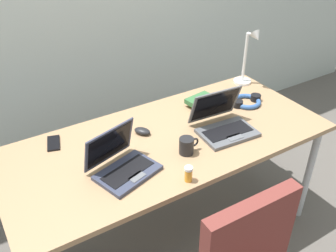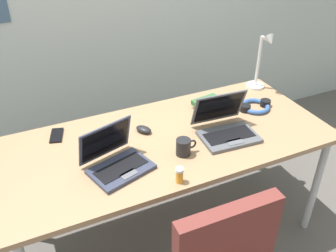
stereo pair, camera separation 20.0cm
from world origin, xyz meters
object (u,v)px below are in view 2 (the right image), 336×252
at_px(desk_lamp, 262,62).
at_px(pill_bottle, 180,175).
at_px(laptop_front_left, 116,160).
at_px(headphones, 255,106).
at_px(cell_phone, 57,135).
at_px(book_stack, 209,104).
at_px(laptop_back_left, 226,127).
at_px(computer_mouse, 144,129).
at_px(coffee_mug, 184,147).

xyz_separation_m(desk_lamp, pill_bottle, (-0.90, -0.62, -0.16)).
xyz_separation_m(laptop_front_left, pill_bottle, (0.23, -0.22, -0.00)).
distance_m(desk_lamp, headphones, 0.33).
xyz_separation_m(laptop_front_left, headphones, (0.96, 0.19, -0.03)).
relative_size(cell_phone, book_stack, 0.71).
height_order(headphones, book_stack, book_stack).
distance_m(laptop_back_left, cell_phone, 0.93).
distance_m(cell_phone, book_stack, 0.92).
bearing_deg(laptop_back_left, book_stack, 77.88).
bearing_deg(laptop_back_left, headphones, 27.12).
bearing_deg(desk_lamp, laptop_back_left, -143.04).
relative_size(laptop_back_left, cell_phone, 2.39).
xyz_separation_m(laptop_back_left, computer_mouse, (-0.40, 0.21, -0.03)).
distance_m(headphones, coffee_mug, 0.65).
height_order(laptop_back_left, coffee_mug, laptop_back_left).
xyz_separation_m(book_stack, coffee_mug, (-0.35, -0.36, 0.02)).
distance_m(desk_lamp, computer_mouse, 0.93).
relative_size(computer_mouse, book_stack, 0.50).
bearing_deg(coffee_mug, computer_mouse, 112.07).
xyz_separation_m(headphones, pill_bottle, (-0.73, -0.41, 0.03)).
bearing_deg(book_stack, pill_bottle, -130.92).
distance_m(laptop_front_left, coffee_mug, 0.35).
distance_m(desk_lamp, coffee_mug, 0.91).
height_order(computer_mouse, book_stack, book_stack).
bearing_deg(computer_mouse, headphones, -36.11).
bearing_deg(cell_phone, laptop_back_left, -7.00).
bearing_deg(coffee_mug, pill_bottle, -121.91).
bearing_deg(book_stack, computer_mouse, -169.96).
relative_size(desk_lamp, book_stack, 2.08).
distance_m(computer_mouse, cell_phone, 0.48).
height_order(book_stack, coffee_mug, coffee_mug).
distance_m(computer_mouse, coffee_mug, 0.30).
bearing_deg(headphones, cell_phone, 169.91).
distance_m(cell_phone, coffee_mug, 0.71).
xyz_separation_m(laptop_front_left, coffee_mug, (0.35, -0.04, 0.00)).
bearing_deg(coffee_mug, desk_lamp, 29.06).
bearing_deg(laptop_back_left, cell_phone, 156.39).
distance_m(headphones, book_stack, 0.29).
distance_m(pill_bottle, coffee_mug, 0.22).
height_order(pill_bottle, book_stack, pill_bottle).
height_order(laptop_back_left, computer_mouse, laptop_back_left).
bearing_deg(laptop_front_left, cell_phone, 118.61).
relative_size(laptop_back_left, coffee_mug, 2.88).
distance_m(laptop_front_left, computer_mouse, 0.33).
bearing_deg(laptop_front_left, desk_lamp, 19.28).
bearing_deg(laptop_front_left, headphones, 11.08).
bearing_deg(laptop_front_left, coffee_mug, -6.73).
bearing_deg(desk_lamp, headphones, -129.95).
height_order(desk_lamp, coffee_mug, desk_lamp).
relative_size(laptop_back_left, computer_mouse, 3.38).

